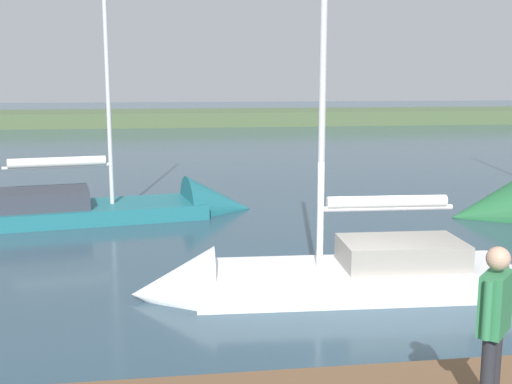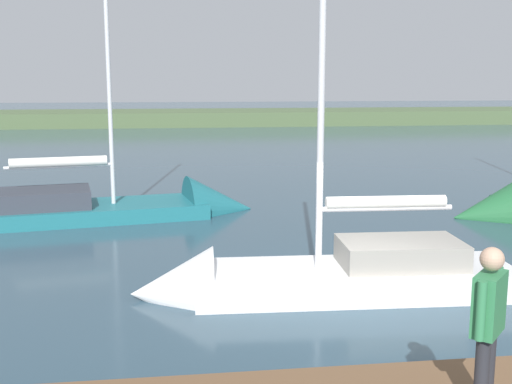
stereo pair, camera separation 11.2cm
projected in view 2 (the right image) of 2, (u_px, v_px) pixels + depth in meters
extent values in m
plane|color=#2D4756|center=(358.00, 305.00, 11.40)|extent=(200.00, 200.00, 0.00)
cube|color=#4C603D|center=(208.00, 124.00, 56.26)|extent=(180.00, 8.00, 2.40)
cube|color=#1E6B75|center=(82.00, 219.00, 18.32)|extent=(7.31, 3.34, 0.80)
cone|color=#1E6B75|center=(220.00, 210.00, 19.51)|extent=(2.31, 2.49, 2.19)
cube|color=#333842|center=(42.00, 199.00, 17.90)|extent=(2.87, 2.13, 0.50)
cylinder|color=silver|center=(108.00, 61.00, 17.81)|extent=(0.12, 0.12, 8.10)
cylinder|color=silver|center=(59.00, 166.00, 17.89)|extent=(2.88, 0.58, 0.10)
cylinder|color=silver|center=(59.00, 162.00, 17.87)|extent=(2.63, 0.71, 0.27)
cube|color=white|center=(354.00, 288.00, 12.01)|extent=(5.98, 1.92, 0.82)
cone|color=white|center=(172.00, 293.00, 11.71)|extent=(1.58, 1.74, 1.68)
cube|color=gray|center=(400.00, 253.00, 11.97)|extent=(2.30, 1.44, 0.48)
cylinder|color=silver|center=(321.00, 105.00, 11.35)|extent=(0.12, 0.12, 5.98)
cylinder|color=silver|center=(386.00, 208.00, 11.79)|extent=(2.49, 0.20, 0.10)
cylinder|color=silver|center=(386.00, 202.00, 11.77)|extent=(2.24, 0.31, 0.22)
cone|color=#236638|center=(486.00, 217.00, 18.50)|extent=(2.07, 2.27, 2.14)
cylinder|color=#28282D|center=(487.00, 370.00, 6.40)|extent=(0.14, 0.14, 0.85)
cylinder|color=#28282D|center=(481.00, 378.00, 6.23)|extent=(0.14, 0.14, 0.85)
cube|color=#337F4C|center=(489.00, 304.00, 6.18)|extent=(0.47, 0.49, 0.61)
sphere|color=tan|center=(492.00, 259.00, 6.11)|extent=(0.23, 0.23, 0.23)
cylinder|color=#337F4C|center=(497.00, 294.00, 6.41)|extent=(0.09, 0.09, 0.57)
cylinder|color=#337F4C|center=(481.00, 311.00, 5.95)|extent=(0.09, 0.09, 0.57)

